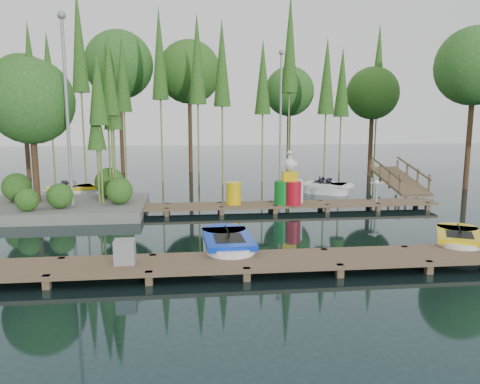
{
  "coord_description": "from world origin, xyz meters",
  "views": [
    {
      "loc": [
        -1.3,
        -15.05,
        3.64
      ],
      "look_at": [
        0.5,
        0.5,
        1.1
      ],
      "focal_mm": 35.0,
      "sensor_mm": 36.0,
      "label": 1
    }
  ],
  "objects": [
    {
      "name": "ground_plane",
      "position": [
        0.0,
        0.0,
        0.0
      ],
      "size": [
        90.0,
        90.0,
        0.0
      ],
      "primitive_type": "plane",
      "color": "#1A2E31"
    },
    {
      "name": "seagull_post",
      "position": [
        6.18,
        2.5,
        0.87
      ],
      "size": [
        0.53,
        0.29,
        0.85
      ],
      "color": "gray",
      "rests_on": "far_dock"
    },
    {
      "name": "island",
      "position": [
        -6.3,
        3.29,
        3.18
      ],
      "size": [
        6.2,
        4.2,
        6.75
      ],
      "color": "slate",
      "rests_on": "ground"
    },
    {
      "name": "yellow_barrel",
      "position": [
        0.48,
        2.5,
        0.73
      ],
      "size": [
        0.57,
        0.57,
        0.86
      ],
      "primitive_type": "cylinder",
      "color": "yellow",
      "rests_on": "far_dock"
    },
    {
      "name": "utility_cabinet",
      "position": [
        -2.73,
        -4.5,
        0.58
      ],
      "size": [
        0.46,
        0.39,
        0.57
      ],
      "primitive_type": "cube",
      "color": "gray",
      "rests_on": "near_dock"
    },
    {
      "name": "boat_yellow_near",
      "position": [
        6.06,
        -3.42,
        0.24
      ],
      "size": [
        2.1,
        2.65,
        0.81
      ],
      "rotation": [
        0.0,
        0.0,
        -0.4
      ],
      "color": "white",
      "rests_on": "ground"
    },
    {
      "name": "boat_yellow_far",
      "position": [
        -6.44,
        6.32,
        0.27
      ],
      "size": [
        2.81,
        2.07,
        1.28
      ],
      "rotation": [
        0.0,
        0.0,
        0.05
      ],
      "color": "white",
      "rests_on": "ground"
    },
    {
      "name": "tree_screen",
      "position": [
        -2.04,
        10.6,
        6.12
      ],
      "size": [
        34.42,
        18.53,
        10.31
      ],
      "color": "#442E1D",
      "rests_on": "ground"
    },
    {
      "name": "drum_cluster",
      "position": [
        2.65,
        2.35,
        0.9
      ],
      "size": [
        1.19,
        1.09,
        2.06
      ],
      "color": "#0C6F20",
      "rests_on": "far_dock"
    },
    {
      "name": "far_dock",
      "position": [
        1.0,
        2.5,
        0.23
      ],
      "size": [
        15.0,
        1.2,
        0.5
      ],
      "color": "brown",
      "rests_on": "ground"
    },
    {
      "name": "lamp_rear",
      "position": [
        4.0,
        11.0,
        4.26
      ],
      "size": [
        0.3,
        0.3,
        7.25
      ],
      "color": "gray",
      "rests_on": "ground"
    },
    {
      "name": "lamp_island",
      "position": [
        -5.5,
        2.5,
        4.26
      ],
      "size": [
        0.3,
        0.3,
        7.25
      ],
      "color": "gray",
      "rests_on": "ground"
    },
    {
      "name": "boat_blue",
      "position": [
        -0.26,
        -3.25,
        0.26
      ],
      "size": [
        1.31,
        2.73,
        0.91
      ],
      "rotation": [
        0.0,
        0.0,
        0.04
      ],
      "color": "white",
      "rests_on": "ground"
    },
    {
      "name": "boat_white_far",
      "position": [
        5.32,
        6.31,
        0.26
      ],
      "size": [
        2.63,
        2.3,
        1.15
      ],
      "rotation": [
        0.0,
        0.0,
        0.09
      ],
      "color": "white",
      "rests_on": "ground"
    },
    {
      "name": "ramp",
      "position": [
        9.0,
        6.5,
        0.59
      ],
      "size": [
        1.5,
        3.94,
        1.49
      ],
      "color": "brown",
      "rests_on": "ground"
    },
    {
      "name": "near_dock",
      "position": [
        0.0,
        -4.5,
        0.23
      ],
      "size": [
        18.0,
        1.5,
        0.5
      ],
      "color": "brown",
      "rests_on": "ground"
    }
  ]
}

